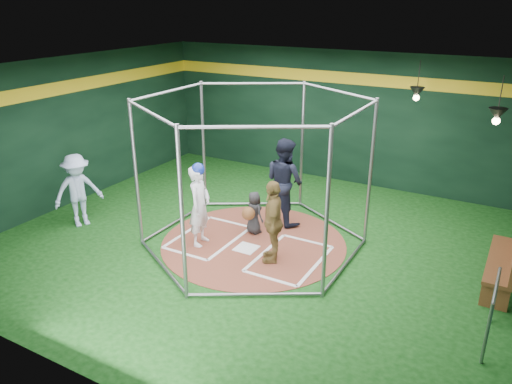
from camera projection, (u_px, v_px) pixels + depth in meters
The scene contains 15 objects.
room_shell at pixel (254, 162), 9.68m from camera, with size 10.10×9.10×3.53m.
clay_disc at pixel (254, 243), 10.31m from camera, with size 3.80×3.80×0.01m, color brown.
home_plate at pixel (246, 248), 10.06m from camera, with size 0.43×0.43×0.01m, color white.
batter_box_left at pixel (209, 237), 10.54m from camera, with size 1.17×1.77×0.01m.
batter_box_right at pixel (290, 258), 9.67m from camera, with size 1.17×1.77×0.01m.
batting_cage at pixel (254, 175), 9.77m from camera, with size 4.05×4.67×3.00m.
pendant_lamp_near at pixel (417, 92), 11.24m from camera, with size 0.34×0.34×0.90m.
pendant_lamp_far at pixel (497, 115), 9.12m from camera, with size 0.34×0.34×0.90m.
batter_figure at pixel (200, 204), 9.98m from camera, with size 0.49×0.66×1.73m.
visitor_leopard at pixel (273, 221), 9.35m from camera, with size 0.95×0.39×1.62m, color #A38546.
catcher_figure at pixel (253, 213), 10.55m from camera, with size 0.53×0.61×0.93m.
umpire at pixel (284, 181), 10.94m from camera, with size 0.94×0.73×1.93m, color black.
bystander_blue at pixel (78, 190), 10.85m from camera, with size 1.06×0.61×1.63m, color #ADBFE5.
dugout_bench at pixel (509, 255), 8.62m from camera, with size 0.45×1.95×1.13m.
steel_railing at pixel (493, 304), 7.14m from camera, with size 0.05×1.13×0.97m.
Camera 1 is at (4.55, -8.02, 4.75)m, focal length 35.00 mm.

